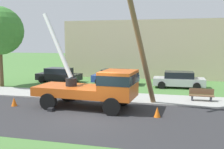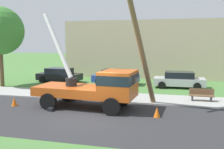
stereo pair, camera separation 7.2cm
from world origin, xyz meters
name	(u,v)px [view 1 (the left image)]	position (x,y,z in m)	size (l,w,h in m)	color
ground_plane	(129,83)	(0.00, 12.00, 0.00)	(120.00, 120.00, 0.00)	#477538
road_asphalt	(91,117)	(0.00, 0.00, 0.00)	(80.00, 7.16, 0.01)	#2B2B2D
sidewalk_strip	(113,97)	(0.00, 5.12, 0.05)	(80.00, 3.08, 0.10)	#9E9E99
utility_truck	(98,86)	(-0.16, 1.94, 1.41)	(6.74, 3.22, 5.98)	#C65119
leaning_utility_pole	(138,35)	(2.11, 2.83, 4.42)	(2.39, 2.97, 8.63)	brown
traffic_cone_ahead	(157,112)	(3.47, 0.93, 0.28)	(0.36, 0.36, 0.56)	orange
traffic_cone_behind	(14,102)	(-5.49, 1.20, 0.28)	(0.36, 0.36, 0.56)	orange
parked_sedan_black	(59,75)	(-7.01, 10.90, 0.71)	(4.50, 2.19, 1.42)	black
parked_sedan_blue	(115,77)	(-1.19, 11.02, 0.71)	(4.41, 2.03, 1.42)	#263F99
parked_sedan_silver	(179,80)	(4.69, 10.48, 0.71)	(4.42, 2.05, 1.42)	#B7B7BF
park_bench	(201,95)	(6.12, 5.19, 0.46)	(1.60, 0.45, 0.90)	brown
lowrise_building_backdrop	(145,49)	(0.78, 18.19, 3.20)	(18.00, 6.00, 6.40)	#C6B293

